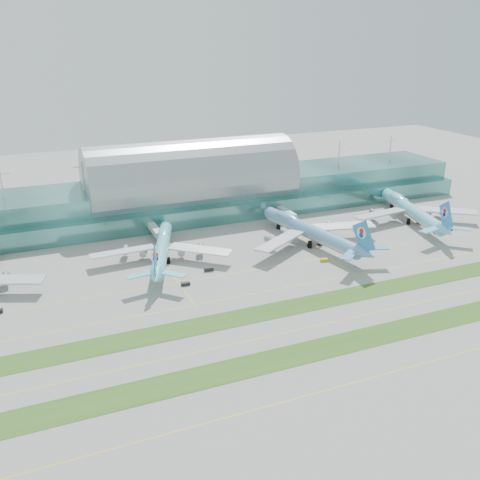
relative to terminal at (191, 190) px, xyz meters
name	(u,v)px	position (x,y,z in m)	size (l,w,h in m)	color
ground	(295,309)	(-0.01, -128.79, -14.23)	(700.00, 700.00, 0.00)	gray
terminal	(191,190)	(0.00, 0.00, 0.00)	(340.00, 69.10, 36.00)	#3D7A75
grass_strip_near	(334,346)	(-0.01, -156.79, -14.19)	(420.00, 12.00, 0.08)	#2D591E
grass_strip_far	(293,307)	(-0.01, -126.79, -14.19)	(420.00, 12.00, 0.08)	#2D591E
taxiline_a	(369,378)	(-0.01, -176.79, -14.22)	(420.00, 0.35, 0.01)	yellow
taxiline_b	(313,326)	(-0.01, -142.79, -14.22)	(420.00, 0.35, 0.01)	yellow
taxiline_c	(274,290)	(-0.01, -110.79, -14.22)	(420.00, 0.35, 0.01)	yellow
taxiline_d	(253,270)	(-0.01, -88.79, -14.22)	(420.00, 0.35, 0.01)	yellow
airliner_b	(162,247)	(-34.32, -62.10, -7.92)	(62.02, 72.08, 20.44)	#67D3E4
airliner_c	(309,230)	(39.19, -69.72, -7.10)	(72.91, 83.63, 23.10)	#5B95C8
airliner_d	(411,209)	(109.27, -61.34, -7.22)	(70.58, 81.44, 22.70)	#6BCDEB
gse_c	(186,284)	(-32.50, -92.43, -13.56)	(3.71, 1.81, 1.33)	black
gse_d	(209,269)	(-18.52, -82.25, -13.38)	(4.16, 1.77, 1.69)	black
gse_e	(324,260)	(34.39, -92.59, -13.54)	(3.29, 1.59, 1.37)	gold
gse_f	(355,244)	(58.79, -81.90, -13.32)	(3.88, 2.03, 1.81)	black
gse_g	(450,229)	(119.31, -81.45, -13.50)	(3.34, 1.71, 1.46)	black
gse_h	(436,227)	(114.64, -76.52, -13.55)	(3.63, 1.77, 1.35)	black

